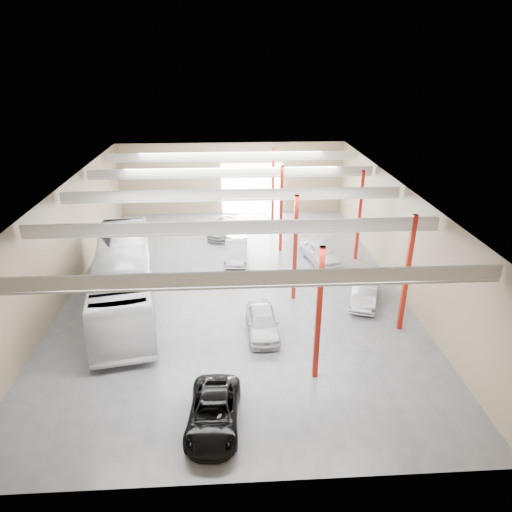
{
  "coord_description": "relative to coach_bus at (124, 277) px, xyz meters",
  "views": [
    {
      "loc": [
        -0.2,
        -28.18,
        14.67
      ],
      "look_at": [
        1.46,
        -0.02,
        2.2
      ],
      "focal_mm": 32.0,
      "sensor_mm": 36.0,
      "label": 1
    }
  ],
  "objects": [
    {
      "name": "coach_bus",
      "position": [
        0.0,
        0.0,
        0.0
      ],
      "size": [
        5.75,
        14.47,
        3.93
      ],
      "primitive_type": "imported",
      "rotation": [
        0.0,
        0.0,
        0.18
      ],
      "color": "silver",
      "rests_on": "ground"
    },
    {
      "name": "depot_shell",
      "position": [
        7.04,
        2.78,
        3.01
      ],
      "size": [
        22.12,
        32.12,
        7.06
      ],
      "color": "#48494E",
      "rests_on": "ground"
    },
    {
      "name": "car_row_c",
      "position": [
        6.02,
        12.0,
        -1.3
      ],
      "size": [
        2.96,
        4.92,
        1.34
      ],
      "primitive_type": "imported",
      "rotation": [
        0.0,
        0.0,
        -0.25
      ],
      "color": "gray",
      "rests_on": "ground"
    },
    {
      "name": "car_right_far",
      "position": [
        13.51,
        5.93,
        -1.18
      ],
      "size": [
        2.86,
        4.91,
        1.57
      ],
      "primitive_type": "imported",
      "rotation": [
        0.0,
        0.0,
        0.23
      ],
      "color": "silver",
      "rests_on": "ground"
    },
    {
      "name": "car_row_a",
      "position": [
        8.37,
        -3.7,
        -1.23
      ],
      "size": [
        1.88,
        4.37,
        1.47
      ],
      "primitive_type": "imported",
      "rotation": [
        0.0,
        0.0,
        0.03
      ],
      "color": "silver",
      "rests_on": "ground"
    },
    {
      "name": "black_sedan",
      "position": [
        5.78,
        -10.7,
        -1.31
      ],
      "size": [
        2.46,
        4.83,
        1.31
      ],
      "primitive_type": "imported",
      "rotation": [
        0.0,
        0.0,
        -0.06
      ],
      "color": "black",
      "rests_on": "ground"
    },
    {
      "name": "car_right_near",
      "position": [
        15.21,
        -0.45,
        -1.23
      ],
      "size": [
        2.98,
        4.73,
        1.47
      ],
      "primitive_type": "imported",
      "rotation": [
        0.0,
        0.0,
        -0.35
      ],
      "color": "#ADAEB2",
      "rests_on": "ground"
    },
    {
      "name": "car_row_b",
      "position": [
        7.11,
        6.8,
        -1.17
      ],
      "size": [
        1.98,
        4.94,
        1.6
      ],
      "primitive_type": "imported",
      "rotation": [
        0.0,
        0.0,
        -0.06
      ],
      "color": "#B7B7BC",
      "rests_on": "ground"
    }
  ]
}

